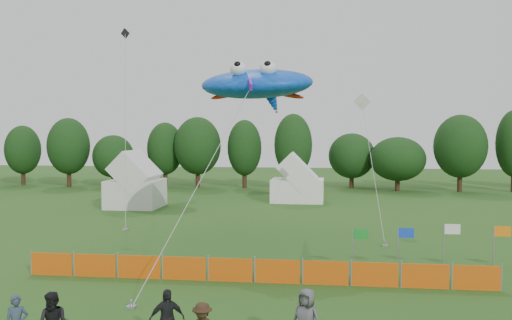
# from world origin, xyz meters

# --- Properties ---
(treeline) EXTENTS (104.57, 8.78, 8.36)m
(treeline) POSITION_xyz_m (1.61, 44.93, 4.18)
(treeline) COLOR #382314
(treeline) RESTS_ON ground
(tent_left) EXTENTS (4.26, 4.26, 3.75)m
(tent_left) POSITION_xyz_m (-13.03, 28.53, 1.90)
(tent_left) COLOR silver
(tent_left) RESTS_ON ground
(tent_right) EXTENTS (4.70, 3.76, 3.32)m
(tent_right) POSITION_xyz_m (0.07, 34.02, 1.67)
(tent_right) COLOR white
(tent_right) RESTS_ON ground
(barrier_fence) EXTENTS (19.90, 0.06, 1.00)m
(barrier_fence) POSITION_xyz_m (-0.20, 6.72, 0.50)
(barrier_fence) COLOR #CE510B
(barrier_fence) RESTS_ON ground
(flag_row) EXTENTS (10.73, 0.50, 2.27)m
(flag_row) POSITION_xyz_m (9.20, 9.07, 1.44)
(flag_row) COLOR gray
(flag_row) RESTS_ON ground
(spectator_d) EXTENTS (1.13, 0.86, 1.79)m
(spectator_d) POSITION_xyz_m (-1.72, -0.87, 0.89)
(spectator_d) COLOR black
(spectator_d) RESTS_ON ground
(stingray_kite) EXTENTS (7.14, 19.78, 10.03)m
(stingray_kite) POSITION_xyz_m (-0.99, 14.47, 8.88)
(stingray_kite) COLOR blue
(stingray_kite) RESTS_ON ground
(small_kite_white) EXTENTS (1.63, 8.72, 8.97)m
(small_kite_white) POSITION_xyz_m (5.37, 20.97, 5.95)
(small_kite_white) COLOR white
(small_kite_white) RESTS_ON ground
(small_kite_dark) EXTENTS (2.22, 5.25, 13.71)m
(small_kite_dark) POSITION_xyz_m (-10.91, 20.67, 7.16)
(small_kite_dark) COLOR black
(small_kite_dark) RESTS_ON ground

